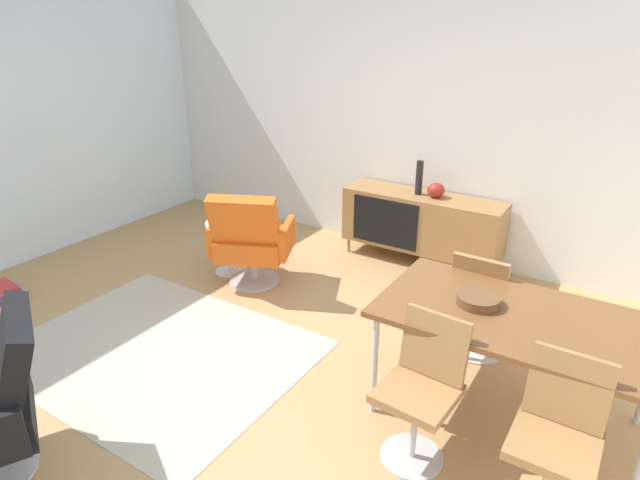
% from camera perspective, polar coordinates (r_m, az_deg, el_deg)
% --- Properties ---
extents(ground_plane, '(8.32, 8.32, 0.00)m').
position_cam_1_polar(ground_plane, '(3.99, -6.89, -13.19)').
color(ground_plane, tan).
extents(wall_back, '(6.80, 0.12, 2.80)m').
position_cam_1_polar(wall_back, '(5.55, 9.89, 12.81)').
color(wall_back, silver).
rests_on(wall_back, ground_plane).
extents(sideboard, '(1.60, 0.45, 0.72)m').
position_cam_1_polar(sideboard, '(5.42, 10.86, 1.95)').
color(sideboard, olive).
rests_on(sideboard, ground_plane).
extents(vase_cobalt, '(0.17, 0.17, 0.14)m').
position_cam_1_polar(vase_cobalt, '(5.27, 12.37, 5.27)').
color(vase_cobalt, maroon).
rests_on(vase_cobalt, sideboard).
extents(vase_sculptural_dark, '(0.07, 0.07, 0.34)m').
position_cam_1_polar(vase_sculptural_dark, '(5.31, 10.63, 6.61)').
color(vase_sculptural_dark, black).
rests_on(vase_sculptural_dark, sideboard).
extents(dining_table, '(1.60, 0.90, 0.74)m').
position_cam_1_polar(dining_table, '(3.33, 20.53, -8.25)').
color(dining_table, brown).
rests_on(dining_table, ground_plane).
extents(wooden_bowl_on_table, '(0.26, 0.26, 0.06)m').
position_cam_1_polar(wooden_bowl_on_table, '(3.34, 16.70, -6.18)').
color(wooden_bowl_on_table, brown).
rests_on(wooden_bowl_on_table, dining_table).
extents(dining_chair_back_left, '(0.41, 0.43, 0.86)m').
position_cam_1_polar(dining_chair_back_left, '(3.98, 17.03, -6.23)').
color(dining_chair_back_left, '#9E7042').
rests_on(dining_chair_back_left, ground_plane).
extents(dining_chair_front_left, '(0.43, 0.45, 0.86)m').
position_cam_1_polar(dining_chair_front_left, '(3.07, 10.97, -15.08)').
color(dining_chair_front_left, '#9E7042').
rests_on(dining_chair_front_left, ground_plane).
extents(dining_chair_front_right, '(0.40, 0.43, 0.86)m').
position_cam_1_polar(dining_chair_front_right, '(2.97, 24.15, -18.55)').
color(dining_chair_front_right, '#9E7042').
rests_on(dining_chair_front_right, ground_plane).
extents(lounge_chair_red, '(0.86, 0.84, 0.95)m').
position_cam_1_polar(lounge_chair_red, '(4.89, -7.51, 0.17)').
color(lounge_chair_red, '#D85919').
rests_on(lounge_chair_red, ground_plane).
extents(side_table_round, '(0.44, 0.44, 0.52)m').
position_cam_1_polar(side_table_round, '(5.24, -9.72, -0.11)').
color(side_table_round, white).
rests_on(side_table_round, ground_plane).
extents(fruit_bowl, '(0.20, 0.20, 0.11)m').
position_cam_1_polar(fruit_bowl, '(5.15, -9.90, 2.37)').
color(fruit_bowl, '#262628').
rests_on(fruit_bowl, side_table_round).
extents(area_rug, '(2.20, 1.70, 0.01)m').
position_cam_1_polar(area_rug, '(4.28, -17.02, -11.34)').
color(area_rug, '#B7AD99').
rests_on(area_rug, ground_plane).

